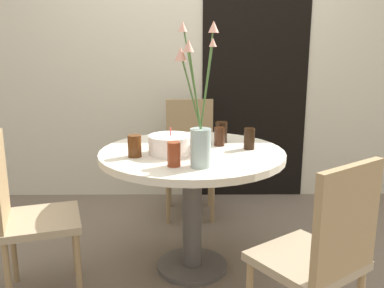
# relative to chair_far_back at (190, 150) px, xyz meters

# --- Properties ---
(ground_plane) EXTENTS (16.00, 16.00, 0.00)m
(ground_plane) POSITION_rel_chair_far_back_xyz_m (0.01, -0.93, -0.51)
(ground_plane) COLOR #6B5B4C
(wall_back) EXTENTS (8.00, 0.05, 2.60)m
(wall_back) POSITION_rel_chair_far_back_xyz_m (0.01, 0.40, 0.79)
(wall_back) COLOR beige
(wall_back) RESTS_ON ground_plane
(doorway_panel) EXTENTS (0.90, 0.01, 2.05)m
(doorway_panel) POSITION_rel_chair_far_back_xyz_m (0.56, 0.36, 0.51)
(doorway_panel) COLOR black
(doorway_panel) RESTS_ON ground_plane
(dining_table) EXTENTS (1.07, 1.07, 0.75)m
(dining_table) POSITION_rel_chair_far_back_xyz_m (0.01, -0.93, 0.10)
(dining_table) COLOR beige
(dining_table) RESTS_ON ground_plane
(chair_far_back) EXTENTS (0.40, 0.40, 0.91)m
(chair_far_back) POSITION_rel_chair_far_back_xyz_m (0.00, 0.00, 0.00)
(chair_far_back) COLOR #9E896B
(chair_far_back) RESTS_ON ground_plane
(chair_left_flank) EXTENTS (0.50, 0.50, 0.91)m
(chair_left_flank) POSITION_rel_chair_far_back_xyz_m (-0.88, -1.21, 0.00)
(chair_left_flank) COLOR #9E896B
(chair_left_flank) RESTS_ON ground_plane
(chair_right_flank) EXTENTS (0.56, 0.56, 0.91)m
(chair_right_flank) POSITION_rel_chair_far_back_xyz_m (0.55, -1.69, 0.00)
(chair_right_flank) COLOR #9E896B
(chair_right_flank) RESTS_ON ground_plane
(birthday_cake) EXTENTS (0.25, 0.25, 0.15)m
(birthday_cake) POSITION_rel_chair_far_back_xyz_m (-0.11, -1.00, 0.29)
(birthday_cake) COLOR white
(birthday_cake) RESTS_ON dining_table
(flower_vase) EXTENTS (0.21, 0.29, 0.71)m
(flower_vase) POSITION_rel_chair_far_back_xyz_m (0.04, -1.26, 0.47)
(flower_vase) COLOR #9EB2AD
(flower_vase) RESTS_ON dining_table
(side_plate) EXTENTS (0.19, 0.19, 0.01)m
(side_plate) POSITION_rel_chair_far_back_xyz_m (-0.04, -0.68, 0.24)
(side_plate) COLOR silver
(side_plate) RESTS_ON dining_table
(drink_glass_0) EXTENTS (0.06, 0.06, 0.12)m
(drink_glass_0) POSITION_rel_chair_far_back_xyz_m (0.34, -0.89, 0.30)
(drink_glass_0) COLOR black
(drink_glass_0) RESTS_ON dining_table
(drink_glass_1) EXTENTS (0.06, 0.06, 0.11)m
(drink_glass_1) POSITION_rel_chair_far_back_xyz_m (0.18, -0.81, 0.29)
(drink_glass_1) COLOR #33190C
(drink_glass_1) RESTS_ON dining_table
(drink_glass_2) EXTENTS (0.06, 0.06, 0.13)m
(drink_glass_2) POSITION_rel_chair_far_back_xyz_m (0.08, -1.04, 0.30)
(drink_glass_2) COLOR black
(drink_glass_2) RESTS_ON dining_table
(drink_glass_3) EXTENTS (0.07, 0.07, 0.12)m
(drink_glass_3) POSITION_rel_chair_far_back_xyz_m (-0.31, -1.06, 0.30)
(drink_glass_3) COLOR #51280F
(drink_glass_3) RESTS_ON dining_table
(drink_glass_4) EXTENTS (0.07, 0.07, 0.13)m
(drink_glass_4) POSITION_rel_chair_far_back_xyz_m (-0.09, -1.24, 0.30)
(drink_glass_4) COLOR maroon
(drink_glass_4) RESTS_ON dining_table
(drink_glass_5) EXTENTS (0.07, 0.07, 0.13)m
(drink_glass_5) POSITION_rel_chair_far_back_xyz_m (0.19, -0.72, 0.30)
(drink_glass_5) COLOR black
(drink_glass_5) RESTS_ON dining_table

